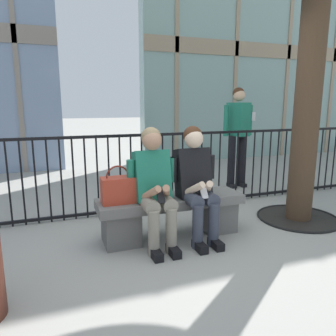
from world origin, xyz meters
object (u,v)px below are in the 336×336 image
stone_bench (171,212)px  seated_person_with_phone (154,183)px  seated_person_companion (196,180)px  bystander_at_railing (238,130)px  handbag_on_bench (118,189)px

stone_bench → seated_person_with_phone: 0.46m
seated_person_companion → bystander_at_railing: (1.61, 1.77, 0.35)m
seated_person_with_phone → seated_person_companion: size_ratio=1.00×
stone_bench → bystander_at_railing: 2.57m
stone_bench → handbag_on_bench: bearing=-179.0°
seated_person_with_phone → handbag_on_bench: size_ratio=3.13×
stone_bench → seated_person_with_phone: (-0.23, -0.13, 0.38)m
seated_person_with_phone → handbag_on_bench: (-0.35, 0.12, -0.06)m
stone_bench → handbag_on_bench: handbag_on_bench is taller
stone_bench → seated_person_companion: seated_person_companion is taller
handbag_on_bench → seated_person_companion: bearing=-8.3°
seated_person_with_phone → handbag_on_bench: bearing=161.2°
stone_bench → seated_person_with_phone: size_ratio=1.32×
seated_person_companion → handbag_on_bench: (-0.81, 0.12, -0.06)m
seated_person_with_phone → bystander_at_railing: 2.75m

